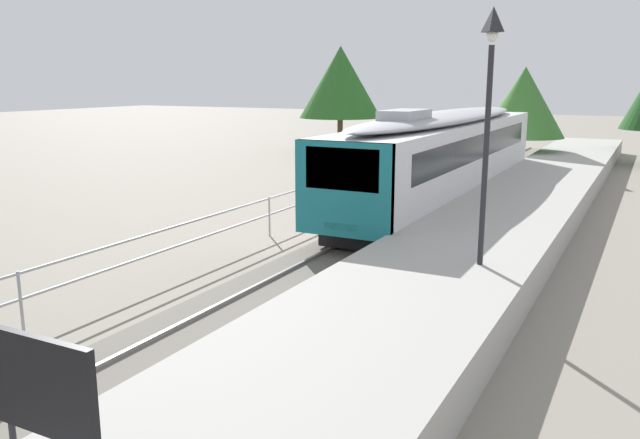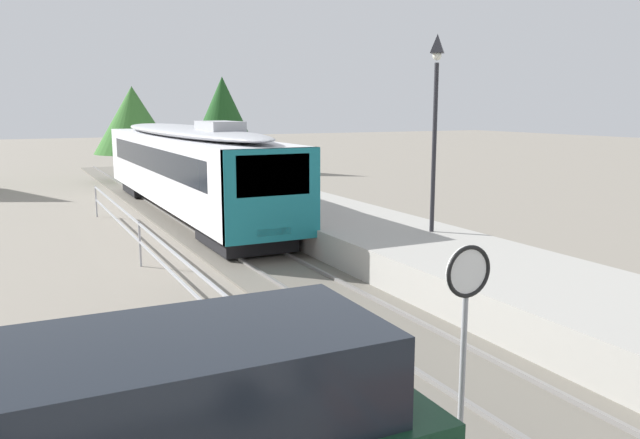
% 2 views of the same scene
% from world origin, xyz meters
% --- Properties ---
extents(ground_plane, '(160.00, 160.00, 0.00)m').
position_xyz_m(ground_plane, '(-3.00, 22.00, 0.00)').
color(ground_plane, gray).
extents(track_rails, '(3.20, 60.00, 0.14)m').
position_xyz_m(track_rails, '(0.00, 22.00, 0.03)').
color(track_rails, '#6B665B').
rests_on(track_rails, ground).
extents(commuter_train, '(2.82, 18.53, 3.74)m').
position_xyz_m(commuter_train, '(0.00, 28.50, 2.14)').
color(commuter_train, silver).
rests_on(commuter_train, track_rails).
extents(station_platform, '(3.90, 60.00, 0.90)m').
position_xyz_m(station_platform, '(3.25, 22.00, 0.45)').
color(station_platform, '#A8A59E').
rests_on(station_platform, ground).
extents(platform_lamp_mid_platform, '(0.34, 0.34, 5.35)m').
position_xyz_m(platform_lamp_mid_platform, '(4.10, 17.77, 4.62)').
color(platform_lamp_mid_platform, '#232328').
rests_on(platform_lamp_mid_platform, station_platform).
extents(speed_limit_sign, '(0.61, 0.10, 2.81)m').
position_xyz_m(speed_limit_sign, '(-1.87, 9.09, 2.12)').
color(speed_limit_sign, '#9EA0A5').
rests_on(speed_limit_sign, ground).
extents(carpark_fence, '(0.06, 36.06, 1.25)m').
position_xyz_m(carpark_fence, '(-3.30, 12.00, 0.91)').
color(carpark_fence, '#9EA0A5').
rests_on(carpark_fence, ground).
extents(tree_behind_carpark, '(3.97, 3.97, 6.41)m').
position_xyz_m(tree_behind_carpark, '(7.13, 45.67, 4.23)').
color(tree_behind_carpark, brown).
rests_on(tree_behind_carpark, ground).
extents(tree_distant_left, '(4.60, 4.60, 5.55)m').
position_xyz_m(tree_distant_left, '(0.44, 41.86, 3.60)').
color(tree_distant_left, brown).
rests_on(tree_distant_left, ground).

